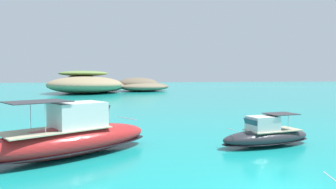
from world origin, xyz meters
TOP-DOWN VIEW (x-y plane):
  - islet_large at (-11.82, 73.15)m, footprint 25.73×29.34m
  - islet_small at (3.43, 78.74)m, footprint 17.78×18.98m
  - motorboat_charcoal at (3.25, 7.39)m, footprint 6.58×2.95m
  - motorboat_red at (-8.47, 7.41)m, footprint 9.97×7.74m

SIDE VIEW (x-z plane):
  - motorboat_charcoal at x=3.25m, z-range -0.36..1.64m
  - motorboat_red at x=-8.47m, z-range -0.57..2.53m
  - islet_small at x=3.43m, z-range -0.49..3.45m
  - islet_large at x=-11.82m, z-range -0.68..5.10m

